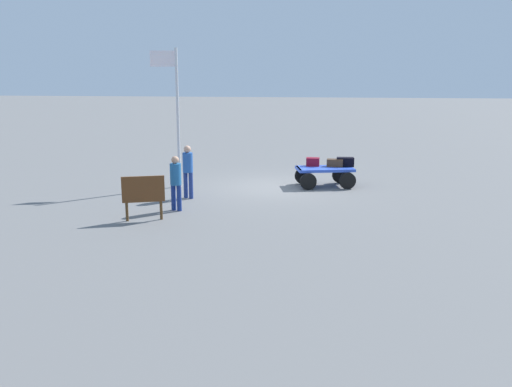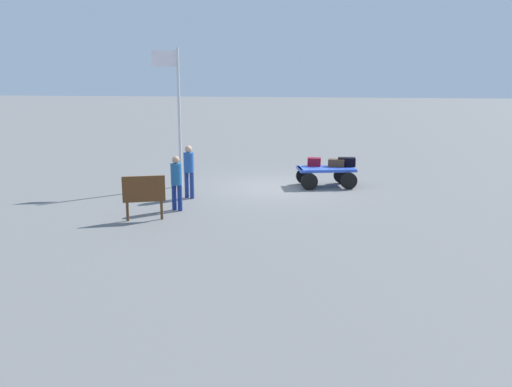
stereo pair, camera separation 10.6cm
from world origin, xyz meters
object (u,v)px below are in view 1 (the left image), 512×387
Objects in this scene: suitcase_maroon at (345,162)px; signboard at (143,192)px; luggage_cart at (324,173)px; flagpole at (175,106)px; suitcase_dark at (313,162)px; worker_trailing at (188,168)px; suitcase_grey at (335,163)px; worker_lead at (176,179)px.

signboard reaches higher than suitcase_maroon.
luggage_cart is 1.74× the size of signboard.
flagpole reaches higher than suitcase_maroon.
suitcase_dark is 5.37m from flagpole.
suitcase_maroon is 5.90m from worker_trailing.
flagpole is at bearing 8.31° from suitcase_grey.
suitcase_maroon is at bearing -136.43° from signboard.
worker_trailing is 1.38× the size of signboard.
suitcase_maroon is 0.13× the size of flagpole.
suitcase_grey is 0.12× the size of flagpole.
worker_lead is (4.84, 4.28, 0.13)m from suitcase_grey.
suitcase_grey is (0.37, 0.10, -0.03)m from suitcase_maroon.
suitcase_maroon is 0.36× the size of worker_trailing.
worker_lead is at bearing 46.89° from suitcase_dark.
suitcase_maroon is 1.18m from suitcase_dark.
signboard is (0.63, 2.83, -0.19)m from worker_trailing.
worker_lead is at bearing 40.04° from suitcase_maroon.
flagpole is at bearing 10.05° from suitcase_dark.
worker_lead is (5.22, 4.38, 0.11)m from suitcase_maroon.
worker_trailing is (4.04, 2.67, 0.18)m from suitcase_dark.
suitcase_dark is 5.91m from worker_lead.
suitcase_grey is at bearing -151.49° from worker_trailing.
worker_lead is 1.65m from worker_trailing.
signboard is (5.48, 5.46, -0.00)m from suitcase_grey.
worker_lead reaches higher than signboard.
flagpole is at bearing 8.76° from suitcase_maroon.
worker_lead is at bearing 103.68° from flagpole.
signboard is at bearing 77.39° from worker_trailing.
flagpole is (0.84, -3.45, 1.94)m from worker_lead.
luggage_cart is 3.63× the size of suitcase_grey.
flagpole is (4.88, 0.86, 2.06)m from suitcase_dark.
suitcase_dark is 0.79× the size of suitcase_grey.
suitcase_grey is 6.46m from worker_lead.
worker_trailing is at bearing 28.22° from luggage_cart.
suitcase_maroon is 0.38× the size of worker_lead.
signboard is at bearing 49.63° from suitcase_dark.
signboard reaches higher than suitcase_dark.
suitcase_maroon is at bearing -164.56° from suitcase_grey.
signboard is at bearing 92.50° from flagpole.
suitcase_maroon is (-0.76, -0.34, 0.36)m from luggage_cart.
signboard is (0.64, 1.19, -0.13)m from worker_lead.
flagpole is at bearing -76.32° from worker_lead.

